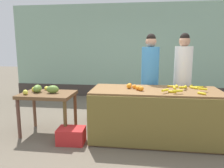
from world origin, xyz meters
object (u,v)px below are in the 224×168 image
vendor_woman_blue_shirt (150,80)px  produce_sack (96,108)px  vendor_woman_white_shirt (182,80)px  produce_crate (71,136)px

vendor_woman_blue_shirt → produce_sack: vendor_woman_blue_shirt is taller
vendor_woman_blue_shirt → vendor_woman_white_shirt: (0.64, 0.06, 0.01)m
produce_crate → produce_sack: size_ratio=0.81×
vendor_woman_blue_shirt → vendor_woman_white_shirt: size_ratio=0.99×
vendor_woman_blue_shirt → produce_crate: vendor_woman_blue_shirt is taller
produce_sack → vendor_woman_blue_shirt: bearing=-4.5°
vendor_woman_white_shirt → vendor_woman_blue_shirt: bearing=-174.5°
vendor_woman_white_shirt → produce_crate: size_ratio=4.17×
produce_crate → produce_sack: produce_sack is taller
vendor_woman_white_shirt → produce_crate: 2.36m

